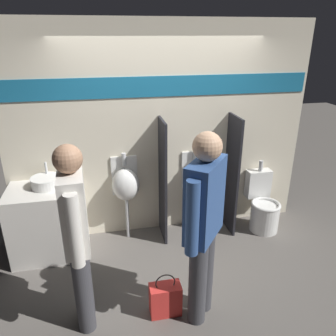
{
  "coord_description": "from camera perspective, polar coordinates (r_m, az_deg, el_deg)",
  "views": [
    {
      "loc": [
        -0.73,
        -3.33,
        2.53
      ],
      "look_at": [
        0.0,
        0.17,
        1.05
      ],
      "focal_mm": 35.0,
      "sensor_mm": 36.0,
      "label": 1
    }
  ],
  "objects": [
    {
      "name": "urinal_far",
      "position": [
        4.31,
        4.93,
        -1.77
      ],
      "size": [
        0.35,
        0.3,
        1.15
      ],
      "color": "silver",
      "rests_on": "ground_plane"
    },
    {
      "name": "sink_counter",
      "position": [
        4.22,
        -20.31,
        -8.81
      ],
      "size": [
        0.81,
        0.61,
        0.87
      ],
      "color": "silver",
      "rests_on": "ground_plane"
    },
    {
      "name": "person_in_vest",
      "position": [
        2.9,
        -15.6,
        -10.95
      ],
      "size": [
        0.23,
        0.61,
        1.76
      ],
      "rotation": [
        0.0,
        0.0,
        1.63
      ],
      "color": "#3D3D42",
      "rests_on": "ground_plane"
    },
    {
      "name": "sink_basin",
      "position": [
        4.05,
        -20.44,
        -2.28
      ],
      "size": [
        0.34,
        0.34,
        0.26
      ],
      "color": "white",
      "rests_on": "sink_counter"
    },
    {
      "name": "shopping_bag",
      "position": [
        3.38,
        -0.46,
        -21.85
      ],
      "size": [
        0.3,
        0.16,
        0.46
      ],
      "color": "red",
      "rests_on": "ground_plane"
    },
    {
      "name": "toilet",
      "position": [
        4.71,
        16.19,
        -6.62
      ],
      "size": [
        0.4,
        0.56,
        0.92
      ],
      "color": "white",
      "rests_on": "ground_plane"
    },
    {
      "name": "urinal_near_counter",
      "position": [
        4.16,
        -7.38,
        -2.83
      ],
      "size": [
        0.35,
        0.3,
        1.15
      ],
      "color": "silver",
      "rests_on": "ground_plane"
    },
    {
      "name": "divider_mid",
      "position": [
        4.38,
        11.03,
        -1.29
      ],
      "size": [
        0.03,
        0.44,
        1.59
      ],
      "color": "black",
      "rests_on": "ground_plane"
    },
    {
      "name": "display_wall",
      "position": [
        4.16,
        -1.21,
        6.17
      ],
      "size": [
        3.83,
        0.07,
        2.7
      ],
      "color": "beige",
      "rests_on": "ground_plane"
    },
    {
      "name": "cell_phone",
      "position": [
        3.88,
        -17.84,
        -3.93
      ],
      "size": [
        0.07,
        0.14,
        0.01
      ],
      "color": "black",
      "rests_on": "sink_counter"
    },
    {
      "name": "ground_plane",
      "position": [
        4.24,
        0.48,
        -14.11
      ],
      "size": [
        16.0,
        16.0,
        0.0
      ],
      "primitive_type": "plane",
      "color": "#5B5651"
    },
    {
      "name": "divider_near_counter",
      "position": [
        4.13,
        -0.92,
        -2.37
      ],
      "size": [
        0.03,
        0.44,
        1.59
      ],
      "color": "black",
      "rests_on": "ground_plane"
    },
    {
      "name": "person_with_lanyard",
      "position": [
        2.87,
        6.23,
        -9.59
      ],
      "size": [
        0.45,
        0.52,
        1.83
      ],
      "rotation": [
        0.0,
        0.0,
        0.9
      ],
      "color": "#3D3D42",
      "rests_on": "ground_plane"
    }
  ]
}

